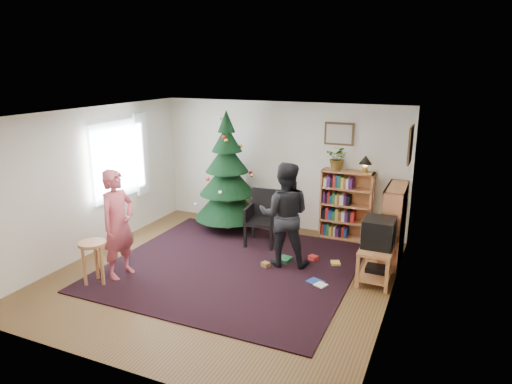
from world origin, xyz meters
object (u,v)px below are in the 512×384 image
at_px(armchair, 264,215).
at_px(table_lamp, 365,161).
at_px(tv_stand, 377,260).
at_px(bookshelf_back, 346,204).
at_px(picture_right, 411,145).
at_px(crt_tv, 379,233).
at_px(person_standing, 118,224).
at_px(stool, 93,252).
at_px(bookshelf_right, 394,224).
at_px(potted_plant, 338,158).
at_px(christmas_tree, 227,181).
at_px(picture_back, 339,134).
at_px(person_by_chair, 285,215).

height_order(armchair, table_lamp, table_lamp).
bearing_deg(armchair, tv_stand, -24.26).
xyz_separation_m(bookshelf_back, armchair, (-1.30, -0.86, -0.13)).
bearing_deg(tv_stand, picture_right, 75.19).
bearing_deg(crt_tv, table_lamp, 108.97).
bearing_deg(person_standing, stool, 161.63).
height_order(bookshelf_back, table_lamp, table_lamp).
bearing_deg(bookshelf_right, potted_plant, 56.18).
bearing_deg(bookshelf_back, tv_stand, -61.70).
distance_m(picture_right, armchair, 2.79).
height_order(christmas_tree, bookshelf_back, christmas_tree).
xyz_separation_m(picture_back, picture_right, (1.33, -0.73, 0.00)).
xyz_separation_m(picture_right, armchair, (-2.39, -0.27, -1.41)).
height_order(picture_back, potted_plant, picture_back).
bearing_deg(christmas_tree, bookshelf_right, -5.68).
distance_m(armchair, person_by_chair, 1.04).
relative_size(person_by_chair, potted_plant, 3.80).
xyz_separation_m(person_standing, person_by_chair, (2.16, 1.40, 0.01)).
bearing_deg(potted_plant, picture_right, -24.54).
bearing_deg(picture_back, armchair, -137.12).
xyz_separation_m(person_standing, table_lamp, (3.10, 3.00, 0.66)).
relative_size(armchair, person_standing, 0.59).
height_order(armchair, person_by_chair, person_by_chair).
relative_size(bookshelf_right, person_by_chair, 0.76).
bearing_deg(bookshelf_right, picture_back, 52.59).
bearing_deg(stool, bookshelf_right, 33.64).
bearing_deg(person_by_chair, bookshelf_right, -167.04).
bearing_deg(bookshelf_right, bookshelf_back, 51.00).
xyz_separation_m(christmas_tree, bookshelf_right, (3.21, -0.32, -0.32)).
bearing_deg(stool, bookshelf_back, 48.75).
distance_m(picture_right, stool, 5.14).
xyz_separation_m(christmas_tree, stool, (-0.72, -2.94, -0.46)).
xyz_separation_m(bookshelf_right, tv_stand, (-0.12, -0.78, -0.34)).
bearing_deg(picture_right, bookshelf_back, 151.62).
bearing_deg(armchair, table_lamp, 21.98).
height_order(picture_back, armchair, picture_back).
xyz_separation_m(picture_back, table_lamp, (0.53, -0.14, -0.44)).
bearing_deg(bookshelf_back, picture_right, -28.38).
bearing_deg(table_lamp, potted_plant, 180.00).
xyz_separation_m(bookshelf_right, crt_tv, (-0.12, -0.78, 0.10)).
height_order(armchair, stool, armchair).
relative_size(bookshelf_right, person_standing, 0.77).
bearing_deg(potted_plant, tv_stand, -56.29).
distance_m(tv_stand, potted_plant, 2.22).
bearing_deg(christmas_tree, person_standing, -102.16).
bearing_deg(person_standing, armchair, -29.50).
bearing_deg(armchair, potted_plant, 31.72).
xyz_separation_m(bookshelf_right, table_lamp, (-0.66, 0.78, 0.85)).
relative_size(tv_stand, person_standing, 0.51).
bearing_deg(armchair, person_standing, -131.17).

